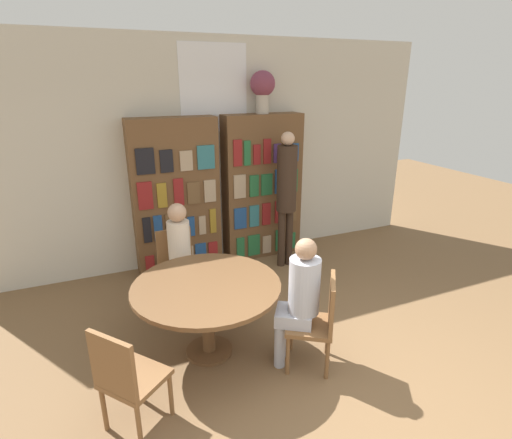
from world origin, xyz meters
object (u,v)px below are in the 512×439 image
Objects in this scene: bookshelf_left at (176,197)px; chair_near_camera at (126,376)px; chair_left_side at (178,264)px; flower_vase at (263,87)px; seated_reader_right at (299,295)px; librarian_standing at (286,188)px; chair_far_side at (319,319)px; reading_table at (207,294)px; seated_reader_left at (181,253)px; bookshelf_right at (262,187)px.

chair_near_camera is (-0.96, -2.55, -0.53)m from bookshelf_left.
chair_left_side is (-0.22, -0.91, -0.53)m from bookshelf_left.
seated_reader_right is at bearing -106.62° from flower_vase.
flower_vase is at bearing 104.05° from librarian_standing.
chair_left_side is 1.00× the size of chair_far_side.
flower_vase is at bearing 53.82° from reading_table.
bookshelf_left is 1.10× the size of librarian_standing.
flower_vase is 3.16m from chair_far_side.
librarian_standing is at bearing -162.21° from seated_reader_left.
chair_near_camera is 0.70× the size of seated_reader_left.
chair_left_side and chair_far_side have the same top height.
librarian_standing is at bearing -75.72° from bookshelf_right.
seated_reader_right is at bearing -114.06° from librarian_standing.
librarian_standing is (2.32, 2.05, 0.63)m from chair_near_camera.
bookshelf_left reaches higher than librarian_standing.
chair_near_camera is 1.64m from chair_far_side.
bookshelf_left is at bearing 159.80° from librarian_standing.
reading_table is at bearing 90.00° from chair_near_camera.
chair_left_side is at bearing -147.88° from flower_vase.
flower_vase reaches higher than chair_far_side.
chair_left_side is 1.75m from librarian_standing.
seated_reader_left is 1.01× the size of seated_reader_right.
seated_reader_left is 1.48m from seated_reader_right.
seated_reader_left is (-1.45, -1.10, -1.66)m from flower_vase.
librarian_standing is (0.13, -0.50, 0.10)m from bookshelf_right.
flower_vase reaches higher than chair_left_side.
chair_far_side is (0.85, -0.55, -0.14)m from reading_table.
seated_reader_left is (-0.04, 0.83, 0.08)m from reading_table.
chair_far_side is 1.66m from seated_reader_left.
bookshelf_right is 1.65× the size of seated_reader_right.
bookshelf_left is 1.63× the size of seated_reader_left.
bookshelf_right is 1.36m from flower_vase.
bookshelf_right is at bearing 100.53° from chair_near_camera.
bookshelf_left is at bearing 120.58° from chair_near_camera.
reading_table is (-0.17, -1.92, -0.38)m from bookshelf_left.
seated_reader_left is at bearing -142.87° from flower_vase.
seated_reader_left is (-0.89, 1.38, 0.22)m from chair_far_side.
chair_left_side is at bearing -103.73° from bookshelf_left.
chair_left_side is at bearing 92.78° from reading_table.
chair_far_side is (0.90, -1.56, 0.00)m from chair_left_side.
reading_table is 0.83m from seated_reader_left.
librarian_standing is (0.69, 1.97, 0.63)m from chair_far_side.
bookshelf_left is 3.70× the size of flower_vase.
bookshelf_right is at bearing 20.44° from chair_far_side.
bookshelf_left is 2.31× the size of chair_near_camera.
chair_near_camera is at bearing -141.22° from reading_table.
bookshelf_right reaches higher than seated_reader_right.
seated_reader_right is (-0.71, -2.38, -1.67)m from flower_vase.
seated_reader_left is (-1.45, -1.09, -0.31)m from bookshelf_right.
flower_vase is 2.55m from chair_left_side.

